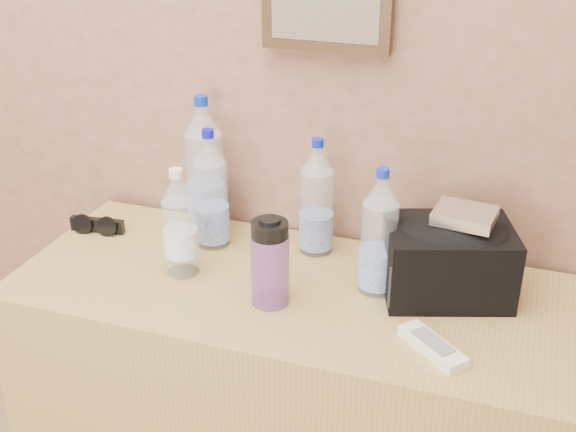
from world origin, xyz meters
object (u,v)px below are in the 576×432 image
Objects in this scene: dresser at (289,419)px; nalgene_bottle at (270,262)px; pet_large_a at (211,195)px; sunglasses at (97,225)px; toiletry_bag at (448,257)px; pet_small at (180,228)px; foil_packet at (465,216)px; ac_remote at (432,346)px; pet_large_d at (379,238)px; pet_large_c at (317,203)px; pet_large_b at (205,171)px.

nalgene_bottle is (-0.02, -0.08, 0.50)m from dresser.
pet_large_a is 2.10× the size of sunglasses.
nalgene_bottle is 0.39m from toiletry_bag.
pet_small is 0.61m from toiletry_bag.
sunglasses is at bearing 179.66° from foil_packet.
pet_large_a is at bearing -0.01° from sunglasses.
nalgene_bottle is at bearing -149.57° from ac_remote.
pet_large_d is at bearing 14.94° from dresser.
toiletry_bag reaches higher than dresser.
dresser is at bearing -161.50° from ac_remote.
nalgene_bottle is 1.30× the size of ac_remote.
sunglasses is (-0.57, -0.09, -0.11)m from pet_large_c.
toiletry_bag is (0.60, 0.11, -0.02)m from pet_small.
pet_large_c reaches higher than ac_remote.
ac_remote is at bearing -50.40° from pet_large_d.
toiletry_bag is at bearing 24.49° from nalgene_bottle.
pet_large_b is at bearing -168.21° from ac_remote.
pet_small is 0.25m from nalgene_bottle.
pet_small is 0.97× the size of toiletry_bag.
pet_large_c is 1.44× the size of nalgene_bottle.
toiletry_bag is at bearing -15.92° from pet_large_c.
pet_large_c reaches higher than dresser.
pet_large_d is 1.12× the size of pet_small.
pet_large_b is 0.52m from pet_large_d.
pet_large_a is at bearing 157.17° from toiletry_bag.
pet_large_c is 1.00× the size of pet_large_d.
pet_large_a is 0.31m from nalgene_bottle.
pet_small reaches higher than toiletry_bag.
toiletry_bag is at bearing 10.41° from pet_small.
foil_packet is at bearing 13.17° from dresser.
pet_large_b is 0.68m from foil_packet.
pet_large_b is 0.24m from pet_small.
sunglasses is at bearing 162.94° from nalgene_bottle.
pet_large_b is 2.48× the size of sunglasses.
pet_large_d is 0.27m from ac_remote.
dresser is at bearing -16.70° from sunglasses.
nalgene_bottle is 1.64× the size of foil_packet.
pet_large_b is 0.31m from pet_large_c.
pet_large_a is 1.16× the size of pet_small.
foil_packet is (0.02, 0.22, 0.19)m from ac_remote.
sunglasses reaches higher than ac_remote.
pet_large_c is 1.86× the size of ac_remote.
pet_large_d is 0.76m from sunglasses.
pet_large_a is at bearing 151.97° from dresser.
toiletry_bag reaches higher than sunglasses.
ac_remote is at bearing -10.80° from pet_small.
dresser is 0.57m from pet_small.
nalgene_bottle is (0.24, -0.05, -0.01)m from pet_small.
pet_large_d is at bearing 169.77° from ac_remote.
pet_large_a is at bearing -164.22° from ac_remote.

